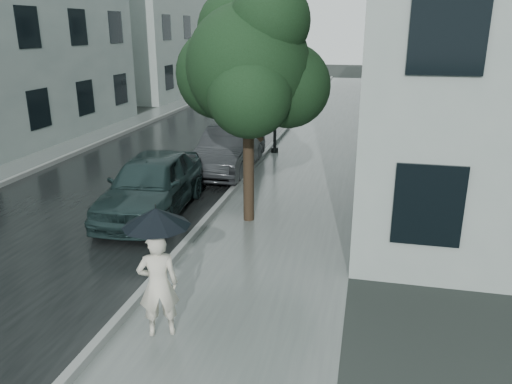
% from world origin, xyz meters
% --- Properties ---
extents(ground, '(120.00, 120.00, 0.00)m').
position_xyz_m(ground, '(0.00, 0.00, 0.00)').
color(ground, black).
rests_on(ground, ground).
extents(sidewalk, '(3.50, 60.00, 0.01)m').
position_xyz_m(sidewalk, '(0.25, 12.00, 0.00)').
color(sidewalk, slate).
rests_on(sidewalk, ground).
extents(kerb_near, '(0.15, 60.00, 0.15)m').
position_xyz_m(kerb_near, '(-1.57, 12.00, 0.07)').
color(kerb_near, slate).
rests_on(kerb_near, ground).
extents(asphalt_road, '(6.85, 60.00, 0.00)m').
position_xyz_m(asphalt_road, '(-5.08, 12.00, 0.00)').
color(asphalt_road, black).
rests_on(asphalt_road, ground).
extents(kerb_far, '(0.15, 60.00, 0.15)m').
position_xyz_m(kerb_far, '(-8.57, 12.00, 0.07)').
color(kerb_far, slate).
rests_on(kerb_far, ground).
extents(sidewalk_far, '(1.70, 60.00, 0.01)m').
position_xyz_m(sidewalk_far, '(-9.50, 12.00, 0.00)').
color(sidewalk_far, '#4C5451').
rests_on(sidewalk_far, ground).
extents(building_near, '(7.02, 36.00, 9.00)m').
position_xyz_m(building_near, '(5.47, 19.50, 4.50)').
color(building_near, gray).
rests_on(building_near, ground).
extents(building_far_b, '(7.02, 18.00, 8.00)m').
position_xyz_m(building_far_b, '(-13.77, 30.00, 4.00)').
color(building_far_b, gray).
rests_on(building_far_b, ground).
extents(pedestrian, '(0.73, 0.63, 1.70)m').
position_xyz_m(pedestrian, '(-0.79, -1.00, 0.86)').
color(pedestrian, beige).
rests_on(pedestrian, sidewalk).
extents(umbrella, '(1.11, 1.11, 1.22)m').
position_xyz_m(umbrella, '(-0.76, -0.99, 1.97)').
color(umbrella, black).
rests_on(umbrella, ground).
extents(street_tree, '(3.74, 3.39, 5.61)m').
position_xyz_m(street_tree, '(-0.60, 4.18, 3.79)').
color(street_tree, '#332619').
rests_on(street_tree, ground).
extents(lamp_post, '(0.84, 0.39, 4.67)m').
position_xyz_m(lamp_post, '(-1.45, 11.21, 2.69)').
color(lamp_post, black).
rests_on(lamp_post, ground).
extents(car_near, '(2.21, 4.73, 1.57)m').
position_xyz_m(car_near, '(-3.14, 4.00, 0.79)').
color(car_near, '#192B2B').
rests_on(car_near, ground).
extents(car_far, '(1.58, 4.45, 1.46)m').
position_xyz_m(car_far, '(-2.28, 8.24, 0.74)').
color(car_far, '#222527').
rests_on(car_far, ground).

